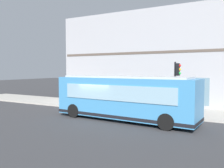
{
  "coord_description": "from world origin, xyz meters",
  "views": [
    {
      "loc": [
        -14.37,
        -8.99,
        3.53
      ],
      "look_at": [
        1.65,
        -0.04,
        2.4
      ],
      "focal_mm": 38.16,
      "sensor_mm": 36.0,
      "label": 1
    }
  ],
  "objects": [
    {
      "name": "building_corner",
      "position": [
        11.36,
        0.0,
        4.65
      ],
      "size": [
        8.34,
        18.34,
        9.32
      ],
      "color": "#A8A8AD",
      "rests_on": "ground"
    },
    {
      "name": "newspaper_vending_box",
      "position": [
        4.95,
        -1.44,
        0.6
      ],
      "size": [
        0.44,
        0.42,
        0.9
      ],
      "color": "#BF3F19",
      "rests_on": "sidewalk_curb"
    },
    {
      "name": "pedestrian_walking_along_curb",
      "position": [
        4.16,
        4.17,
        1.05
      ],
      "size": [
        0.32,
        0.32,
        1.59
      ],
      "color": "#3F8C4C",
      "rests_on": "sidewalk_curb"
    },
    {
      "name": "pedestrian_near_hydrant",
      "position": [
        5.44,
        4.99,
        1.11
      ],
      "size": [
        0.32,
        0.32,
        1.67
      ],
      "color": "black",
      "rests_on": "sidewalk_curb"
    },
    {
      "name": "pedestrian_by_light_pole",
      "position": [
        6.02,
        7.3,
        1.19
      ],
      "size": [
        0.32,
        0.32,
        1.79
      ],
      "color": "#8C3F8C",
      "rests_on": "sidewalk_curb"
    },
    {
      "name": "fire_hydrant",
      "position": [
        3.98,
        -1.06,
        0.51
      ],
      "size": [
        0.35,
        0.35,
        0.74
      ],
      "color": "yellow",
      "rests_on": "sidewalk_curb"
    },
    {
      "name": "pedestrian_near_building_entrance",
      "position": [
        5.46,
        -5.97,
        1.16
      ],
      "size": [
        0.32,
        0.32,
        1.75
      ],
      "color": "black",
      "rests_on": "sidewalk_curb"
    },
    {
      "name": "sidewalk_curb",
      "position": [
        4.91,
        0.0,
        0.07
      ],
      "size": [
        4.62,
        40.0,
        0.15
      ],
      "primitive_type": "cube",
      "color": "#B2ADA3",
      "rests_on": "ground"
    },
    {
      "name": "city_bus_nearside",
      "position": [
        0.34,
        -1.75,
        1.55
      ],
      "size": [
        3.05,
        10.16,
        3.07
      ],
      "color": "#3F8CC6",
      "rests_on": "ground"
    },
    {
      "name": "traffic_light_near_corner",
      "position": [
        3.03,
        -4.67,
        2.88
      ],
      "size": [
        0.32,
        0.49,
        3.92
      ],
      "color": "black",
      "rests_on": "sidewalk_curb"
    },
    {
      "name": "ground",
      "position": [
        0.0,
        0.0,
        0.0
      ],
      "size": [
        120.0,
        120.0,
        0.0
      ],
      "primitive_type": "plane",
      "color": "#38383A"
    }
  ]
}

